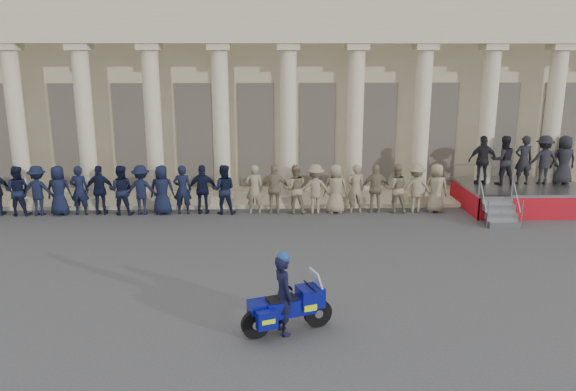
# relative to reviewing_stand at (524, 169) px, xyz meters

# --- Properties ---
(ground) EXTENTS (90.00, 90.00, 0.00)m
(ground) POSITION_rel_reviewing_stand_xyz_m (-10.47, -7.35, -1.58)
(ground) COLOR #39393C
(ground) RESTS_ON ground
(building) EXTENTS (40.00, 12.50, 9.00)m
(building) POSITION_rel_reviewing_stand_xyz_m (-10.47, 7.40, 2.95)
(building) COLOR #C3B492
(building) RESTS_ON ground
(officer_rank) EXTENTS (19.94, 0.71, 1.88)m
(officer_rank) POSITION_rel_reviewing_stand_xyz_m (-13.01, -0.46, -0.63)
(officer_rank) COLOR black
(officer_rank) RESTS_ON ground
(reviewing_stand) EXTENTS (4.65, 4.36, 2.85)m
(reviewing_stand) POSITION_rel_reviewing_stand_xyz_m (0.00, 0.00, 0.00)
(reviewing_stand) COLOR gray
(reviewing_stand) RESTS_ON ground
(motorcycle) EXTENTS (2.00, 1.16, 1.34)m
(motorcycle) POSITION_rel_reviewing_stand_xyz_m (-9.47, -9.97, -1.00)
(motorcycle) COLOR black
(motorcycle) RESTS_ON ground
(rider) EXTENTS (0.62, 0.75, 1.86)m
(rider) POSITION_rel_reviewing_stand_xyz_m (-9.58, -10.01, -0.65)
(rider) COLOR black
(rider) RESTS_ON ground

